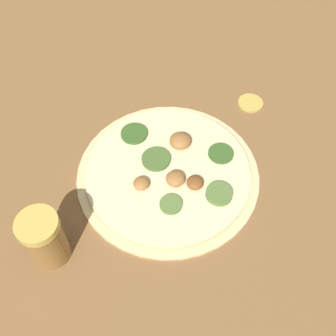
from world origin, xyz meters
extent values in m
plane|color=brown|center=(0.00, 0.00, 0.00)|extent=(3.00, 3.00, 0.00)
cylinder|color=beige|center=(0.00, 0.00, 0.00)|extent=(0.29, 0.29, 0.01)
cylinder|color=beige|center=(0.00, 0.00, 0.01)|extent=(0.26, 0.26, 0.00)
cylinder|color=#47662D|center=(0.01, 0.02, 0.02)|extent=(0.05, 0.05, 0.01)
cylinder|color=#385B23|center=(0.05, -0.07, 0.01)|extent=(0.04, 0.04, 0.00)
cylinder|color=#567538|center=(-0.06, -0.02, 0.02)|extent=(0.03, 0.03, 0.01)
ellipsoid|color=#996633|center=(-0.02, -0.02, 0.02)|extent=(0.03, 0.03, 0.01)
ellipsoid|color=#996633|center=(-0.04, 0.03, 0.02)|extent=(0.02, 0.02, 0.01)
cylinder|color=#567538|center=(-0.02, -0.09, 0.02)|extent=(0.04, 0.04, 0.01)
cylinder|color=#385B23|center=(0.06, 0.07, 0.02)|extent=(0.04, 0.04, 0.01)
ellipsoid|color=brown|center=(-0.02, -0.05, 0.02)|extent=(0.03, 0.03, 0.01)
ellipsoid|color=#996633|center=(0.06, -0.01, 0.02)|extent=(0.04, 0.04, 0.02)
cylinder|color=olive|center=(-0.17, 0.12, 0.04)|extent=(0.05, 0.05, 0.08)
cylinder|color=gold|center=(-0.17, 0.12, 0.09)|extent=(0.06, 0.06, 0.01)
cylinder|color=gold|center=(0.19, -0.11, 0.00)|extent=(0.05, 0.05, 0.01)
camera|label=1|loc=(-0.34, -0.09, 0.52)|focal=42.00mm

